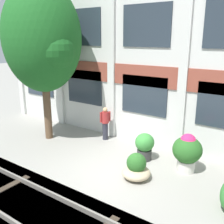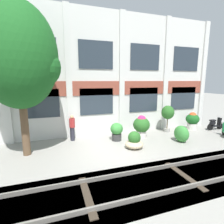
# 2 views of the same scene
# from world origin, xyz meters

# --- Properties ---
(ground_plane) EXTENTS (80.00, 80.00, 0.00)m
(ground_plane) POSITION_xyz_m (0.00, 0.00, 0.00)
(ground_plane) COLOR gray
(apartment_facade) EXTENTS (17.44, 0.64, 7.91)m
(apartment_facade) POSITION_xyz_m (0.00, 3.12, 3.94)
(apartment_facade) COLOR silver
(apartment_facade) RESTS_ON ground
(rail_tracks) EXTENTS (25.08, 2.80, 0.43)m
(rail_tracks) POSITION_xyz_m (0.00, -3.15, -0.13)
(rail_tracks) COLOR #423F3A
(rail_tracks) RESTS_ON ground
(broadleaf_tree) EXTENTS (3.60, 3.43, 7.04)m
(broadleaf_tree) POSITION_xyz_m (-4.02, 0.88, 4.55)
(broadleaf_tree) COLOR brown
(broadleaf_tree) RESTS_ON ground
(potted_plant_fluted_column) EXTENTS (1.05, 1.05, 1.43)m
(potted_plant_fluted_column) POSITION_xyz_m (2.55, 1.49, 0.80)
(potted_plant_fluted_column) COLOR beige
(potted_plant_fluted_column) RESTS_ON ground
(potted_plant_wide_bowl) EXTENTS (0.99, 0.99, 0.93)m
(potted_plant_wide_bowl) POSITION_xyz_m (1.33, -0.02, 0.37)
(potted_plant_wide_bowl) COLOR tan
(potted_plant_wide_bowl) RESTS_ON ground
(potted_plant_ribbed_drum) EXTENTS (0.75, 0.75, 1.09)m
(potted_plant_ribbed_drum) POSITION_xyz_m (0.86, 1.44, 0.59)
(potted_plant_ribbed_drum) COLOR #333333
(potted_plant_ribbed_drum) RESTS_ON ground
(resident_by_doorway) EXTENTS (0.34, 0.46, 1.57)m
(resident_by_doorway) POSITION_xyz_m (-1.68, 2.28, 0.84)
(resident_by_doorway) COLOR #282833
(resident_by_doorway) RESTS_ON ground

